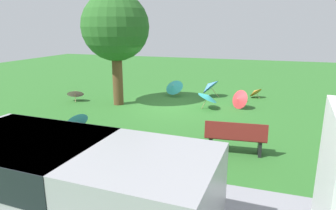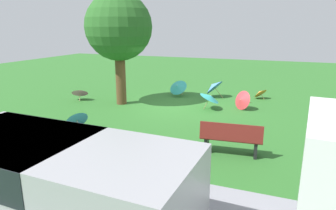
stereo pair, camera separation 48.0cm
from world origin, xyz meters
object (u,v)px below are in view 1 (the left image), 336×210
parasol_teal_0 (174,86)px  parasol_orange_0 (255,92)px  van_dark (64,179)px  parasol_red_0 (239,99)px  parasol_teal_1 (208,96)px  shade_tree (115,28)px  park_bench (235,137)px  parasol_blue_0 (209,86)px  parasol_blue_1 (76,120)px  parasol_pink_0 (75,93)px

parasol_teal_0 → parasol_orange_0: size_ratio=1.21×
van_dark → parasol_red_0: bearing=-102.7°
van_dark → parasol_teal_1: size_ratio=4.76×
shade_tree → parasol_teal_0: shade_tree is taller
park_bench → shade_tree: shade_tree is taller
park_bench → parasol_red_0: park_bench is taller
park_bench → parasol_teal_0: bearing=-59.0°
parasol_red_0 → parasol_orange_0: (-0.55, -2.27, -0.11)m
parasol_orange_0 → parasol_teal_1: parasol_teal_1 is taller
parasol_red_0 → parasol_blue_0: parasol_blue_0 is taller
park_bench → parasol_orange_0: 6.94m
van_dark → parasol_teal_0: size_ratio=4.74×
shade_tree → parasol_teal_1: bearing=-172.6°
van_dark → park_bench: van_dark is taller
van_dark → parasol_teal_0: van_dark is taller
van_dark → parasol_teal_0: (1.24, -9.89, -0.41)m
parasol_teal_1 → parasol_blue_1: 5.34m
park_bench → parasol_blue_0: parasol_blue_0 is taller
parasol_blue_1 → parasol_red_0: bearing=-137.0°
parasol_blue_0 → parasol_teal_1: parasol_blue_0 is taller
parasol_blue_1 → parasol_blue_0: bearing=-117.0°
park_bench → parasol_red_0: size_ratio=1.91×
shade_tree → parasol_teal_1: size_ratio=4.77×
parasol_blue_0 → parasol_blue_1: 6.99m
parasol_teal_0 → parasol_blue_1: 5.88m
shade_tree → park_bench: bearing=145.4°
park_bench → parasol_teal_0: park_bench is taller
shade_tree → parasol_orange_0: 7.09m
parasol_orange_0 → parasol_teal_1: (1.75, 2.71, 0.23)m
park_bench → parasol_teal_1: size_ratio=1.67×
parasol_teal_0 → parasol_teal_1: (-1.99, 1.68, 0.02)m
parasol_teal_1 → parasol_blue_1: (3.55, 3.99, -0.18)m
shade_tree → parasol_blue_0: shade_tree is taller
parasol_orange_0 → parasol_blue_1: (5.30, 6.70, 0.05)m
parasol_orange_0 → parasol_blue_0: bearing=12.5°
shade_tree → parasol_blue_1: 4.55m
park_bench → shade_tree: 7.13m
parasol_pink_0 → parasol_teal_1: size_ratio=0.99×
park_bench → parasol_pink_0: 8.38m
parasol_teal_0 → van_dark: bearing=97.1°
parasol_blue_0 → parasol_orange_0: bearing=-167.5°
van_dark → parasol_teal_1: (-0.76, -8.21, -0.39)m
park_bench → parasol_teal_1: 4.51m
van_dark → parasol_pink_0: size_ratio=4.78×
parasol_blue_0 → parasol_teal_1: (-0.38, 2.24, -0.02)m
parasol_teal_0 → parasol_blue_1: (1.55, 5.67, -0.16)m
park_bench → parasol_orange_0: park_bench is taller
parasol_red_0 → park_bench: bearing=94.5°
van_dark → park_bench: bearing=-120.2°
parasol_red_0 → parasol_orange_0: bearing=-103.6°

